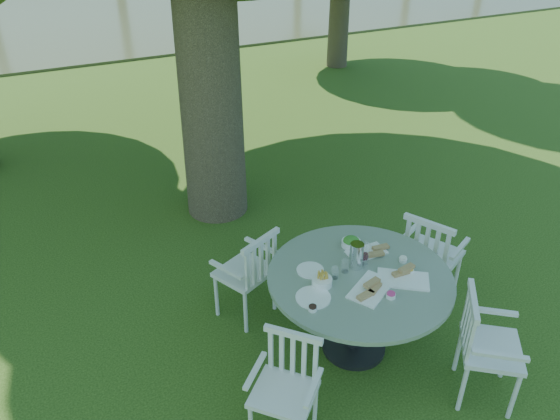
{
  "coord_description": "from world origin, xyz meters",
  "views": [
    {
      "loc": [
        -1.97,
        -3.87,
        3.58
      ],
      "look_at": [
        0.0,
        0.2,
        0.85
      ],
      "focal_mm": 35.0,
      "sensor_mm": 36.0,
      "label": 1
    }
  ],
  "objects": [
    {
      "name": "table",
      "position": [
        0.17,
        -0.96,
        0.67
      ],
      "size": [
        1.52,
        1.52,
        0.81
      ],
      "color": "black",
      "rests_on": "ground"
    },
    {
      "name": "chair_nw",
      "position": [
        -0.47,
        -0.19,
        0.55
      ],
      "size": [
        0.62,
        0.6,
        0.93
      ],
      "rotation": [
        0.0,
        0.0,
        -2.7
      ],
      "color": "silver",
      "rests_on": "ground"
    },
    {
      "name": "chair_sw",
      "position": [
        -0.73,
        -1.43,
        0.51
      ],
      "size": [
        0.6,
        0.6,
        0.87
      ],
      "rotation": [
        0.0,
        0.0,
        -0.81
      ],
      "color": "silver",
      "rests_on": "ground"
    },
    {
      "name": "chair_se",
      "position": [
        0.75,
        -1.78,
        0.56
      ],
      "size": [
        0.65,
        0.66,
        0.95
      ],
      "rotation": [
        0.0,
        0.0,
        0.92
      ],
      "color": "silver",
      "rests_on": "ground"
    },
    {
      "name": "tableware",
      "position": [
        0.15,
        -0.91,
        0.86
      ],
      "size": [
        1.13,
        0.89,
        0.23
      ],
      "color": "white",
      "rests_on": "table"
    },
    {
      "name": "ground",
      "position": [
        0.0,
        0.0,
        0.0
      ],
      "size": [
        140.0,
        140.0,
        0.0
      ],
      "primitive_type": "plane",
      "color": "#1A360B",
      "rests_on": "ground"
    },
    {
      "name": "chair_ne",
      "position": [
        1.13,
        -0.7,
        0.57
      ],
      "size": [
        0.63,
        0.64,
        0.97
      ],
      "rotation": [
        0.0,
        0.0,
        -4.25
      ],
      "color": "silver",
      "rests_on": "ground"
    }
  ]
}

